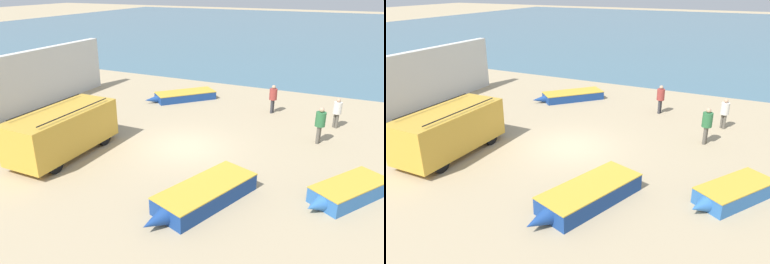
% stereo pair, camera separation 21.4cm
% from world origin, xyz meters
% --- Properties ---
extents(ground_plane, '(200.00, 200.00, 0.00)m').
position_xyz_m(ground_plane, '(0.00, 0.00, 0.00)').
color(ground_plane, tan).
extents(sea_water, '(120.00, 80.00, 0.01)m').
position_xyz_m(sea_water, '(0.00, 52.00, 0.00)').
color(sea_water, '#477084').
rests_on(sea_water, ground_plane).
extents(harbor_wall, '(0.50, 12.85, 3.52)m').
position_xyz_m(harbor_wall, '(-11.05, 1.00, 1.76)').
color(harbor_wall, silver).
rests_on(harbor_wall, ground_plane).
extents(parked_van, '(2.11, 5.26, 2.20)m').
position_xyz_m(parked_van, '(-4.52, -2.98, 1.15)').
color(parked_van, gold).
rests_on(parked_van, ground_plane).
extents(fishing_rowboat_0, '(2.79, 3.60, 0.62)m').
position_xyz_m(fishing_rowboat_0, '(7.37, -1.58, 0.31)').
color(fishing_rowboat_0, '#2D66AD').
rests_on(fishing_rowboat_0, ground_plane).
extents(fishing_rowboat_1, '(3.92, 4.13, 0.54)m').
position_xyz_m(fishing_rowboat_1, '(-3.51, 6.89, 0.27)').
color(fishing_rowboat_1, navy).
rests_on(fishing_rowboat_1, ground_plane).
extents(fishing_rowboat_2, '(2.81, 4.89, 0.66)m').
position_xyz_m(fishing_rowboat_2, '(2.78, -4.06, 0.33)').
color(fishing_rowboat_2, navy).
rests_on(fishing_rowboat_2, ground_plane).
extents(fisherman_0, '(0.43, 0.43, 1.65)m').
position_xyz_m(fisherman_0, '(6.20, 5.82, 0.99)').
color(fisherman_0, '#5B564C').
rests_on(fisherman_0, ground_plane).
extents(fisherman_1, '(0.45, 0.45, 1.71)m').
position_xyz_m(fisherman_1, '(2.50, 6.79, 1.02)').
color(fisherman_1, '#38383D').
rests_on(fisherman_1, ground_plane).
extents(fisherman_2, '(0.48, 0.48, 1.82)m').
position_xyz_m(fisherman_2, '(5.67, 3.26, 1.09)').
color(fisherman_2, '#5B564C').
rests_on(fisherman_2, ground_plane).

